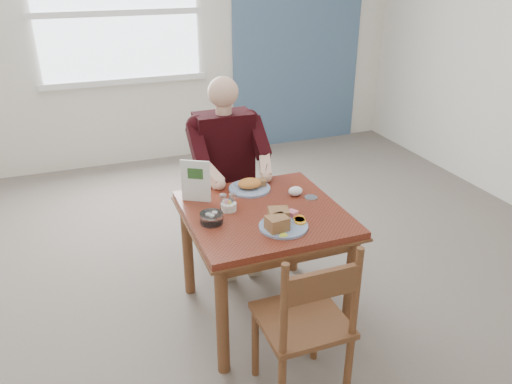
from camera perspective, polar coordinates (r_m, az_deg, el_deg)
name	(u,v)px	position (r m, az deg, el deg)	size (l,w,h in m)	color
floor	(263,312)	(3.36, 0.82, -13.55)	(6.00, 6.00, 0.00)	slate
wall_back	(159,32)	(5.56, -11.04, 17.56)	(5.50, 5.50, 0.00)	silver
accent_panel	(299,25)	(6.03, 4.90, 18.48)	(1.60, 0.02, 2.80)	#476484
lemon_wedge	(283,236)	(2.66, 3.14, -5.00)	(0.05, 0.04, 0.03)	yellow
napkin	(295,191)	(3.13, 4.53, 0.11)	(0.09, 0.07, 0.06)	white
metal_dish	(311,198)	(3.10, 6.30, -0.64)	(0.08, 0.08, 0.01)	silver
window	(118,13)	(5.45, -15.52, 19.12)	(1.72, 0.04, 1.42)	white
table	(264,227)	(3.00, 0.90, -3.99)	(0.92, 0.92, 0.75)	maroon
chair_far	(225,197)	(3.74, -3.61, -0.54)	(0.42, 0.42, 0.95)	brown
chair_near	(306,324)	(2.54, 5.72, -14.75)	(0.42, 0.42, 0.95)	brown
diner	(227,160)	(3.53, -3.31, 3.73)	(0.53, 0.56, 1.39)	gray
near_plate	(281,222)	(2.75, 2.89, -3.43)	(0.29, 0.28, 0.09)	white
far_plate	(250,186)	(3.20, -0.65, 0.74)	(0.30, 0.30, 0.07)	white
caddy	(229,206)	(2.94, -3.14, -1.66)	(0.11, 0.11, 0.07)	white
shakers	(228,201)	(2.95, -3.24, -1.05)	(0.10, 0.06, 0.09)	white
creamer	(211,218)	(2.80, -5.11, -2.97)	(0.15, 0.15, 0.06)	white
menu	(196,181)	(3.02, -6.91, 1.28)	(0.16, 0.10, 0.26)	white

